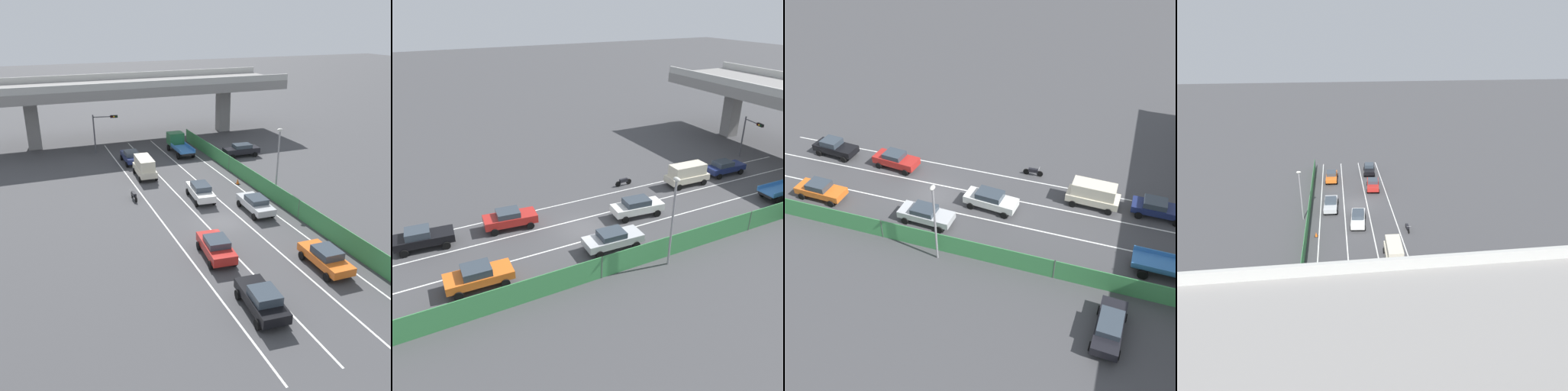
# 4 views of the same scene
# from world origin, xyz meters

# --- Properties ---
(ground_plane) EXTENTS (300.00, 300.00, 0.00)m
(ground_plane) POSITION_xyz_m (0.00, 0.00, 0.00)
(ground_plane) COLOR #424244
(lane_line_left_edge) EXTENTS (0.14, 46.71, 0.01)m
(lane_line_left_edge) POSITION_xyz_m (-5.06, 5.35, 0.00)
(lane_line_left_edge) COLOR silver
(lane_line_left_edge) RESTS_ON ground
(lane_line_mid_left) EXTENTS (0.14, 46.71, 0.01)m
(lane_line_mid_left) POSITION_xyz_m (-1.69, 5.35, 0.00)
(lane_line_mid_left) COLOR silver
(lane_line_mid_left) RESTS_ON ground
(lane_line_mid_right) EXTENTS (0.14, 46.71, 0.01)m
(lane_line_mid_right) POSITION_xyz_m (1.69, 5.35, 0.00)
(lane_line_mid_right) COLOR silver
(lane_line_mid_right) RESTS_ON ground
(lane_line_right_edge) EXTENTS (0.14, 46.71, 0.01)m
(lane_line_right_edge) POSITION_xyz_m (5.06, 5.35, 0.00)
(lane_line_right_edge) COLOR silver
(lane_line_right_edge) RESTS_ON ground
(green_fence) EXTENTS (0.10, 42.81, 1.76)m
(green_fence) POSITION_xyz_m (6.52, 5.35, 0.88)
(green_fence) COLOR #3D8E4C
(green_fence) RESTS_ON ground
(car_hatchback_white) EXTENTS (2.33, 4.83, 1.68)m
(car_hatchback_white) POSITION_xyz_m (0.02, 5.49, 0.93)
(car_hatchback_white) COLOR silver
(car_hatchback_white) RESTS_ON ground
(car_sedan_red) EXTENTS (2.40, 4.61, 1.65)m
(car_sedan_red) POSITION_xyz_m (-3.17, -5.34, 0.91)
(car_sedan_red) COLOR red
(car_sedan_red) RESTS_ON ground
(car_sedan_navy) EXTENTS (2.00, 4.60, 1.60)m
(car_sedan_navy) POSITION_xyz_m (-3.50, 19.49, 0.89)
(car_sedan_navy) COLOR navy
(car_sedan_navy) RESTS_ON ground
(car_taxi_orange) EXTENTS (2.14, 4.61, 1.61)m
(car_taxi_orange) POSITION_xyz_m (3.46, -9.59, 0.88)
(car_taxi_orange) COLOR orange
(car_taxi_orange) RESTS_ON ground
(car_sedan_silver) EXTENTS (2.18, 4.77, 1.53)m
(car_sedan_silver) POSITION_xyz_m (3.58, 0.84, 0.86)
(car_sedan_silver) COLOR #B7BABC
(car_sedan_silver) RESTS_ON ground
(car_sedan_black) EXTENTS (2.35, 4.65, 1.69)m
(car_sedan_black) POSITION_xyz_m (-3.28, -12.32, 0.91)
(car_sedan_black) COLOR black
(car_sedan_black) RESTS_ON ground
(car_van_cream) EXTENTS (2.22, 4.68, 2.25)m
(car_van_cream) POSITION_xyz_m (-3.29, 13.94, 1.27)
(car_van_cream) COLOR beige
(car_van_cream) RESTS_ON ground
(motorcycle) EXTENTS (0.60, 1.95, 0.93)m
(motorcycle) POSITION_xyz_m (-6.09, 7.87, 0.46)
(motorcycle) COLOR black
(motorcycle) RESTS_ON ground
(traffic_light) EXTENTS (3.21, 0.93, 5.10)m
(traffic_light) POSITION_xyz_m (-5.73, 25.11, 3.63)
(traffic_light) COLOR #47474C
(traffic_light) RESTS_ON ground
(street_lamp) EXTENTS (0.60, 0.36, 6.96)m
(street_lamp) POSITION_xyz_m (7.30, 3.42, 4.24)
(street_lamp) COLOR gray
(street_lamp) RESTS_ON ground
(traffic_cone) EXTENTS (0.47, 0.47, 0.61)m
(traffic_cone) POSITION_xyz_m (5.39, 7.99, 0.28)
(traffic_cone) COLOR orange
(traffic_cone) RESTS_ON ground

